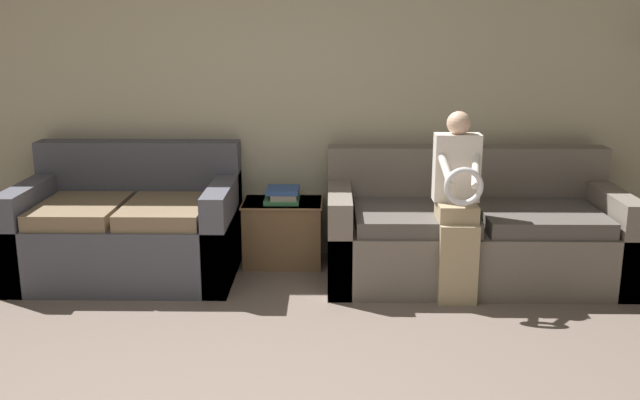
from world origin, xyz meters
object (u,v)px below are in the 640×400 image
(child_left_seated, at_px, (458,200))
(book_stack, at_px, (283,195))
(couch_side, at_px, (130,230))
(couch_main, at_px, (472,234))
(side_shelf, at_px, (283,231))

(child_left_seated, relative_size, book_stack, 3.89)
(couch_side, distance_m, child_left_seated, 2.31)
(couch_main, xyz_separation_m, child_left_seated, (-0.19, -0.39, 0.35))
(couch_side, height_order, child_left_seated, child_left_seated)
(couch_main, bearing_deg, couch_side, 179.46)
(side_shelf, bearing_deg, child_left_seated, -29.67)
(couch_main, distance_m, side_shelf, 1.39)
(couch_side, relative_size, book_stack, 4.79)
(side_shelf, bearing_deg, couch_side, -166.81)
(couch_side, distance_m, book_stack, 1.13)
(couch_main, xyz_separation_m, book_stack, (-1.35, 0.28, 0.21))
(couch_main, relative_size, couch_side, 1.36)
(couch_side, relative_size, side_shelf, 2.54)
(couch_main, distance_m, book_stack, 1.40)
(child_left_seated, bearing_deg, book_stack, 150.11)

